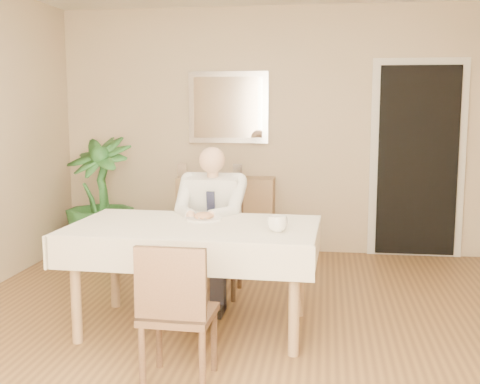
# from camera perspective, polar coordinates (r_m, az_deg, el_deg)

# --- Properties ---
(room) EXTENTS (5.00, 5.02, 2.60)m
(room) POSITION_cam_1_polar(r_m,az_deg,el_deg) (3.98, -0.72, 4.28)
(room) COLOR brown
(room) RESTS_ON ground
(window) EXTENTS (1.34, 0.04, 1.44)m
(window) POSITION_cam_1_polar(r_m,az_deg,el_deg) (1.58, -14.71, 3.42)
(window) COLOR silver
(window) RESTS_ON room
(doorway) EXTENTS (0.96, 0.07, 2.10)m
(doorway) POSITION_cam_1_polar(r_m,az_deg,el_deg) (6.48, 16.47, 2.81)
(doorway) COLOR silver
(doorway) RESTS_ON ground
(mirror) EXTENTS (0.86, 0.04, 0.76)m
(mirror) POSITION_cam_1_polar(r_m,az_deg,el_deg) (6.48, -1.13, 8.02)
(mirror) COLOR silver
(mirror) RESTS_ON room
(dining_table) EXTENTS (1.74, 1.07, 0.75)m
(dining_table) POSITION_cam_1_polar(r_m,az_deg,el_deg) (4.21, -4.38, -4.22)
(dining_table) COLOR olive
(dining_table) RESTS_ON ground
(chair_far) EXTENTS (0.47, 0.47, 0.89)m
(chair_far) POSITION_cam_1_polar(r_m,az_deg,el_deg) (5.09, -2.21, -3.98)
(chair_far) COLOR #442D1D
(chair_far) RESTS_ON ground
(chair_near) EXTENTS (0.40, 0.41, 0.83)m
(chair_near) POSITION_cam_1_polar(r_m,az_deg,el_deg) (3.40, -6.12, -10.88)
(chair_near) COLOR #442D1D
(chair_near) RESTS_ON ground
(seated_man) EXTENTS (0.48, 0.72, 1.24)m
(seated_man) POSITION_cam_1_polar(r_m,az_deg,el_deg) (4.77, -2.84, -2.43)
(seated_man) COLOR silver
(seated_man) RESTS_ON ground
(plate) EXTENTS (0.26, 0.26, 0.02)m
(plate) POSITION_cam_1_polar(r_m,az_deg,el_deg) (4.35, -3.45, -2.56)
(plate) COLOR white
(plate) RESTS_ON dining_table
(food) EXTENTS (0.14, 0.14, 0.06)m
(food) POSITION_cam_1_polar(r_m,az_deg,el_deg) (4.34, -3.45, -2.28)
(food) COLOR #9C6D49
(food) RESTS_ON dining_table
(knife) EXTENTS (0.01, 0.13, 0.01)m
(knife) POSITION_cam_1_polar(r_m,az_deg,el_deg) (4.28, -3.09, -2.50)
(knife) COLOR silver
(knife) RESTS_ON dining_table
(fork) EXTENTS (0.01, 0.13, 0.01)m
(fork) POSITION_cam_1_polar(r_m,az_deg,el_deg) (4.30, -4.14, -2.47)
(fork) COLOR silver
(fork) RESTS_ON dining_table
(coffee_mug) EXTENTS (0.15, 0.15, 0.10)m
(coffee_mug) POSITION_cam_1_polar(r_m,az_deg,el_deg) (3.95, 3.57, -3.02)
(coffee_mug) COLOR white
(coffee_mug) RESTS_ON dining_table
(sideboard) EXTENTS (1.02, 0.35, 0.82)m
(sideboard) POSITION_cam_1_polar(r_m,az_deg,el_deg) (6.43, -1.32, -2.21)
(sideboard) COLOR olive
(sideboard) RESTS_ON ground
(photo_frame_left) EXTENTS (0.10, 0.02, 0.14)m
(photo_frame_left) POSITION_cam_1_polar(r_m,az_deg,el_deg) (6.52, -5.50, 2.13)
(photo_frame_left) COLOR silver
(photo_frame_left) RESTS_ON sideboard
(photo_frame_center) EXTENTS (0.10, 0.02, 0.14)m
(photo_frame_center) POSITION_cam_1_polar(r_m,az_deg,el_deg) (6.44, -2.66, 2.08)
(photo_frame_center) COLOR silver
(photo_frame_center) RESTS_ON sideboard
(photo_frame_right) EXTENTS (0.10, 0.02, 0.14)m
(photo_frame_right) POSITION_cam_1_polar(r_m,az_deg,el_deg) (6.40, -0.24, 2.06)
(photo_frame_right) COLOR silver
(photo_frame_right) RESTS_ON sideboard
(potted_palm) EXTENTS (0.87, 0.87, 1.25)m
(potted_palm) POSITION_cam_1_polar(r_m,az_deg,el_deg) (6.42, -13.16, -0.50)
(potted_palm) COLOR #215321
(potted_palm) RESTS_ON ground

